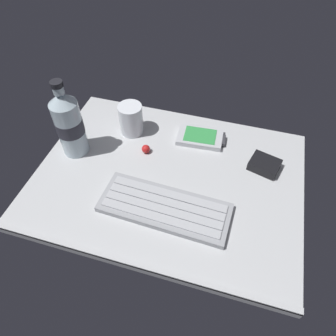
{
  "coord_description": "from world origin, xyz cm",
  "views": [
    {
      "loc": [
        13.58,
        -46.41,
        58.88
      ],
      "look_at": [
        0.0,
        0.0,
        3.0
      ],
      "focal_mm": 33.36,
      "sensor_mm": 36.0,
      "label": 1
    }
  ],
  "objects_px": {
    "charger_block": "(264,165)",
    "juice_cup": "(131,120)",
    "water_bottle": "(69,124)",
    "handheld_device": "(201,137)",
    "trackball_mouse": "(146,149)",
    "keyboard": "(165,207)"
  },
  "relations": [
    {
      "from": "charger_block",
      "to": "juice_cup",
      "type": "bearing_deg",
      "value": 174.31
    },
    {
      "from": "juice_cup",
      "to": "water_bottle",
      "type": "relative_size",
      "value": 0.41
    },
    {
      "from": "handheld_device",
      "to": "trackball_mouse",
      "type": "xyz_separation_m",
      "value": [
        -0.13,
        -0.09,
        0.0
      ]
    },
    {
      "from": "charger_block",
      "to": "water_bottle",
      "type": "bearing_deg",
      "value": -171.28
    },
    {
      "from": "handheld_device",
      "to": "charger_block",
      "type": "xyz_separation_m",
      "value": [
        0.17,
        -0.06,
        0.0
      ]
    },
    {
      "from": "trackball_mouse",
      "to": "keyboard",
      "type": "bearing_deg",
      "value": -58.12
    },
    {
      "from": "charger_block",
      "to": "trackball_mouse",
      "type": "height_order",
      "value": "charger_block"
    },
    {
      "from": "keyboard",
      "to": "water_bottle",
      "type": "xyz_separation_m",
      "value": [
        -0.27,
        0.11,
        0.08
      ]
    },
    {
      "from": "keyboard",
      "to": "water_bottle",
      "type": "distance_m",
      "value": 0.31
    },
    {
      "from": "juice_cup",
      "to": "water_bottle",
      "type": "xyz_separation_m",
      "value": [
        -0.11,
        -0.11,
        0.05
      ]
    },
    {
      "from": "handheld_device",
      "to": "water_bottle",
      "type": "height_order",
      "value": "water_bottle"
    },
    {
      "from": "water_bottle",
      "to": "charger_block",
      "type": "bearing_deg",
      "value": 8.72
    },
    {
      "from": "juice_cup",
      "to": "trackball_mouse",
      "type": "relative_size",
      "value": 3.86
    },
    {
      "from": "handheld_device",
      "to": "juice_cup",
      "type": "bearing_deg",
      "value": -173.62
    },
    {
      "from": "juice_cup",
      "to": "handheld_device",
      "type": "bearing_deg",
      "value": 6.38
    },
    {
      "from": "keyboard",
      "to": "juice_cup",
      "type": "distance_m",
      "value": 0.28
    },
    {
      "from": "keyboard",
      "to": "charger_block",
      "type": "bearing_deg",
      "value": 42.87
    },
    {
      "from": "water_bottle",
      "to": "trackball_mouse",
      "type": "height_order",
      "value": "water_bottle"
    },
    {
      "from": "water_bottle",
      "to": "charger_block",
      "type": "distance_m",
      "value": 0.49
    },
    {
      "from": "handheld_device",
      "to": "charger_block",
      "type": "bearing_deg",
      "value": -18.25
    },
    {
      "from": "handheld_device",
      "to": "trackball_mouse",
      "type": "distance_m",
      "value": 0.15
    },
    {
      "from": "handheld_device",
      "to": "water_bottle",
      "type": "xyz_separation_m",
      "value": [
        -0.3,
        -0.13,
        0.08
      ]
    }
  ]
}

